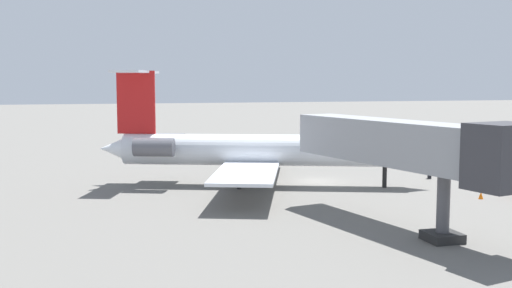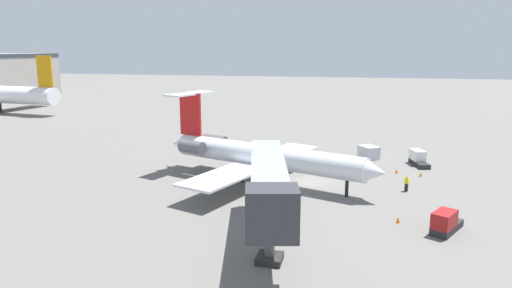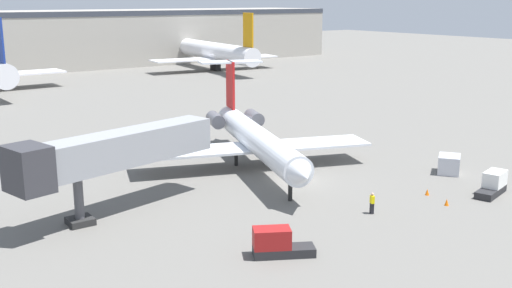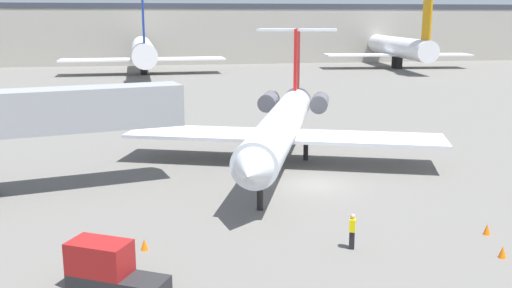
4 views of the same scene
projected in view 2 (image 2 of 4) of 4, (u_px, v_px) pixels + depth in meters
ground_plane at (310, 182)px, 51.12m from camera, size 400.00×400.00×0.10m
regional_jet at (258, 154)px, 51.06m from camera, size 23.24×26.80×9.52m
jet_bridge at (269, 184)px, 33.41m from camera, size 17.37×6.70×6.62m
ground_crew_marshaller at (407, 183)px, 47.55m from camera, size 0.40×0.47×1.69m
baggage_tug_lead at (445, 223)px, 36.77m from camera, size 4.18×3.16×1.90m
baggage_tug_trailing at (418, 159)px, 58.45m from camera, size 4.23×2.39×1.90m
cargo_container_uld at (369, 152)px, 61.96m from camera, size 3.24×3.08×1.72m
traffic_cone_near at (421, 174)px, 53.17m from camera, size 0.36×0.36×0.55m
traffic_cone_mid at (397, 171)px, 54.61m from camera, size 0.36×0.36×0.55m
traffic_cone_far at (398, 220)px, 38.97m from camera, size 0.36×0.36×0.55m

